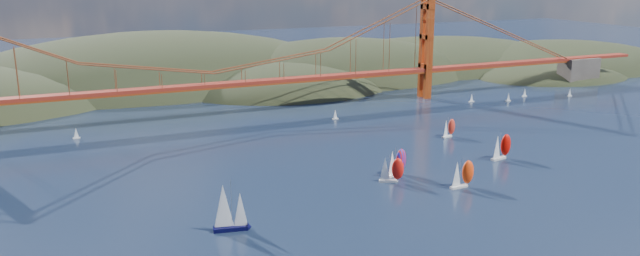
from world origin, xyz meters
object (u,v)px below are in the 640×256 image
object	(u,v)px
racer_0	(391,169)
racer_rwb	(396,162)
sloop_navy	(228,208)
racer_1	(462,174)
racer_3	(449,128)
racer_2	(501,146)

from	to	relation	value
racer_0	racer_rwb	xyz separation A→B (m)	(5.29, 5.49, 0.37)
sloop_navy	racer_1	xyz separation A→B (m)	(80.26, 3.47, -1.78)
racer_3	racer_rwb	xyz separation A→B (m)	(-46.61, -35.58, 0.78)
sloop_navy	racer_1	bearing A→B (deg)	13.25
racer_2	racer_rwb	size ratio (longest dim) A/B	1.03
racer_3	racer_0	bearing A→B (deg)	-160.15
racer_1	racer_rwb	distance (m)	23.90
racer_0	racer_3	distance (m)	66.19
racer_3	sloop_navy	bearing A→B (deg)	-171.10
racer_0	racer_3	xyz separation A→B (m)	(51.90, 41.08, -0.40)
sloop_navy	racer_0	world-z (taller)	sloop_navy
sloop_navy	racer_3	distance (m)	127.70
racer_2	sloop_navy	bearing A→B (deg)	-178.29
racer_rwb	racer_1	bearing A→B (deg)	-74.08
racer_rwb	racer_0	bearing A→B (deg)	-152.44
racer_1	racer_0	bearing A→B (deg)	139.10
racer_3	racer_2	bearing A→B (deg)	-109.02
racer_3	racer_rwb	world-z (taller)	racer_rwb
sloop_navy	racer_2	world-z (taller)	sloop_navy
racer_2	racer_3	world-z (taller)	racer_2
sloop_navy	racer_rwb	size ratio (longest dim) A/B	1.45
sloop_navy	racer_rwb	world-z (taller)	sloop_navy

